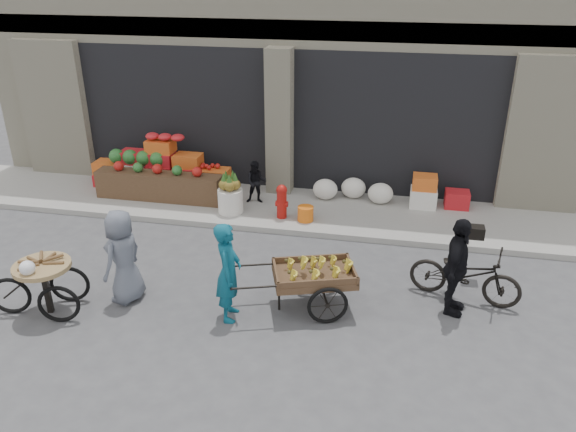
% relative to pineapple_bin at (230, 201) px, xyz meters
% --- Properties ---
extents(ground, '(80.00, 80.00, 0.00)m').
position_rel_pineapple_bin_xyz_m(ground, '(0.75, -3.60, -0.37)').
color(ground, '#424244').
rests_on(ground, ground).
extents(sidewalk, '(18.00, 2.20, 0.12)m').
position_rel_pineapple_bin_xyz_m(sidewalk, '(0.75, 0.50, -0.31)').
color(sidewalk, gray).
rests_on(sidewalk, ground).
extents(building, '(14.00, 6.45, 7.00)m').
position_rel_pineapple_bin_xyz_m(building, '(0.75, 4.43, 3.00)').
color(building, beige).
rests_on(building, ground).
extents(fruit_display, '(3.10, 1.12, 1.24)m').
position_rel_pineapple_bin_xyz_m(fruit_display, '(-1.73, 0.78, 0.30)').
color(fruit_display, red).
rests_on(fruit_display, sidewalk).
extents(pineapple_bin, '(0.52, 0.52, 0.50)m').
position_rel_pineapple_bin_xyz_m(pineapple_bin, '(0.00, 0.00, 0.00)').
color(pineapple_bin, silver).
rests_on(pineapple_bin, sidewalk).
extents(fire_hydrant, '(0.22, 0.22, 0.71)m').
position_rel_pineapple_bin_xyz_m(fire_hydrant, '(1.10, -0.05, 0.13)').
color(fire_hydrant, '#A5140F').
rests_on(fire_hydrant, sidewalk).
extents(orange_bucket, '(0.32, 0.32, 0.30)m').
position_rel_pineapple_bin_xyz_m(orange_bucket, '(1.60, -0.10, -0.10)').
color(orange_bucket, orange).
rests_on(orange_bucket, sidewalk).
extents(right_bay_goods, '(3.35, 0.60, 0.70)m').
position_rel_pineapple_bin_xyz_m(right_bay_goods, '(3.36, 1.10, 0.04)').
color(right_bay_goods, silver).
rests_on(right_bay_goods, sidewalk).
extents(seated_person, '(0.51, 0.43, 0.93)m').
position_rel_pineapple_bin_xyz_m(seated_person, '(0.40, 0.60, 0.21)').
color(seated_person, black).
rests_on(seated_person, sidewalk).
extents(banana_cart, '(2.22, 1.42, 0.87)m').
position_rel_pineapple_bin_xyz_m(banana_cart, '(2.19, -2.97, 0.26)').
color(banana_cart, brown).
rests_on(banana_cart, ground).
extents(vendor_woman, '(0.45, 0.62, 1.56)m').
position_rel_pineapple_bin_xyz_m(vendor_woman, '(1.04, -3.45, 0.41)').
color(vendor_woman, '#0D5167').
rests_on(vendor_woman, ground).
extents(tricycle_cart, '(1.46, 1.03, 0.95)m').
position_rel_pineapple_bin_xyz_m(tricycle_cart, '(-1.72, -3.88, 0.20)').
color(tricycle_cart, '#9E7F51').
rests_on(tricycle_cart, ground).
extents(vendor_grey, '(0.65, 0.84, 1.53)m').
position_rel_pineapple_bin_xyz_m(vendor_grey, '(-0.70, -3.30, 0.39)').
color(vendor_grey, slate).
rests_on(vendor_grey, ground).
extents(bicycle, '(1.80, 0.96, 0.90)m').
position_rel_pineapple_bin_xyz_m(bicycle, '(4.51, -2.23, 0.08)').
color(bicycle, black).
rests_on(bicycle, ground).
extents(cyclist, '(0.57, 0.98, 1.56)m').
position_rel_pineapple_bin_xyz_m(cyclist, '(4.31, -2.63, 0.41)').
color(cyclist, black).
rests_on(cyclist, ground).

